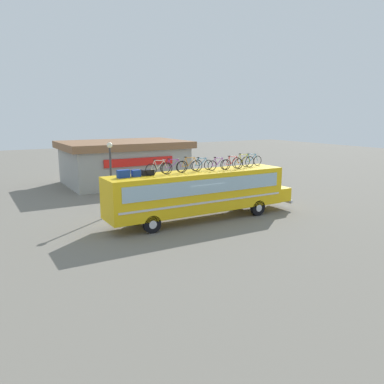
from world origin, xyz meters
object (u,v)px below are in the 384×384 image
(luggage_bag_3, at_px, (147,172))
(rooftop_bicycle_4, at_px, (202,165))
(rooftop_bicycle_2, at_px, (173,167))
(rooftop_bicycle_8, at_px, (252,161))
(luggage_bag_1, at_px, (123,174))
(rooftop_bicycle_6, at_px, (232,164))
(bus, at_px, (201,191))
(rooftop_bicycle_1, at_px, (159,168))
(rooftop_bicycle_5, at_px, (218,165))
(street_lamp, at_px, (111,169))
(rooftop_bicycle_3, at_px, (190,166))
(luggage_bag_2, at_px, (136,173))
(rooftop_bicycle_7, at_px, (243,162))

(luggage_bag_3, height_order, rooftop_bicycle_4, rooftop_bicycle_4)
(rooftop_bicycle_2, xyz_separation_m, rooftop_bicycle_8, (6.12, 0.11, 0.00))
(luggage_bag_1, bearing_deg, rooftop_bicycle_6, -2.67)
(bus, distance_m, rooftop_bicycle_1, 3.30)
(rooftop_bicycle_5, bearing_deg, street_lamp, 144.00)
(rooftop_bicycle_3, bearing_deg, luggage_bag_2, 179.18)
(luggage_bag_3, distance_m, rooftop_bicycle_6, 5.77)
(luggage_bag_3, height_order, rooftop_bicycle_6, rooftop_bicycle_6)
(luggage_bag_1, xyz_separation_m, rooftop_bicycle_3, (4.29, -0.01, 0.18))
(luggage_bag_1, xyz_separation_m, rooftop_bicycle_1, (2.15, -0.13, 0.17))
(bus, height_order, rooftop_bicycle_2, rooftop_bicycle_2)
(rooftop_bicycle_3, bearing_deg, rooftop_bicycle_1, -176.77)
(luggage_bag_1, relative_size, rooftop_bicycle_1, 0.40)
(bus, xyz_separation_m, luggage_bag_2, (-4.23, 0.17, 1.46))
(rooftop_bicycle_1, bearing_deg, luggage_bag_1, 176.47)
(luggage_bag_2, bearing_deg, rooftop_bicycle_8, 1.38)
(street_lamp, bearing_deg, luggage_bag_1, -98.38)
(luggage_bag_2, xyz_separation_m, rooftop_bicycle_4, (4.55, 0.21, 0.17))
(rooftop_bicycle_2, xyz_separation_m, rooftop_bicycle_4, (2.10, 0.11, -0.02))
(rooftop_bicycle_1, bearing_deg, street_lamp, 111.18)
(rooftop_bicycle_6, xyz_separation_m, street_lamp, (-6.72, 4.26, -0.38))
(rooftop_bicycle_3, relative_size, rooftop_bicycle_8, 1.05)
(rooftop_bicycle_3, distance_m, rooftop_bicycle_5, 1.99)
(rooftop_bicycle_2, distance_m, rooftop_bicycle_3, 1.08)
(bus, distance_m, luggage_bag_2, 4.48)
(rooftop_bicycle_5, bearing_deg, bus, 176.21)
(bus, height_order, luggage_bag_3, luggage_bag_3)
(street_lamp, bearing_deg, rooftop_bicycle_4, -37.67)
(luggage_bag_3, bearing_deg, rooftop_bicycle_8, 0.25)
(rooftop_bicycle_4, distance_m, street_lamp, 6.01)
(luggage_bag_2, height_order, luggage_bag_3, luggage_bag_2)
(bus, height_order, rooftop_bicycle_4, rooftop_bicycle_4)
(rooftop_bicycle_4, relative_size, rooftop_bicycle_7, 0.90)
(rooftop_bicycle_4, height_order, rooftop_bicycle_6, rooftop_bicycle_6)
(rooftop_bicycle_4, height_order, rooftop_bicycle_8, rooftop_bicycle_8)
(luggage_bag_3, xyz_separation_m, rooftop_bicycle_1, (0.60, -0.35, 0.22))
(rooftop_bicycle_6, relative_size, street_lamp, 0.35)
(rooftop_bicycle_1, relative_size, street_lamp, 0.36)
(rooftop_bicycle_7, xyz_separation_m, street_lamp, (-7.76, 4.05, -0.41))
(rooftop_bicycle_5, bearing_deg, luggage_bag_1, 178.00)
(luggage_bag_2, bearing_deg, luggage_bag_3, 12.55)
(rooftop_bicycle_6, bearing_deg, rooftop_bicycle_7, 11.44)
(rooftop_bicycle_4, bearing_deg, luggage_bag_2, -177.32)
(bus, bearing_deg, rooftop_bicycle_8, 5.02)
(luggage_bag_2, bearing_deg, rooftop_bicycle_2, 2.37)
(rooftop_bicycle_2, xyz_separation_m, rooftop_bicycle_3, (1.07, -0.15, 0.02))
(bus, distance_m, rooftop_bicycle_8, 4.66)
(rooftop_bicycle_3, xyz_separation_m, street_lamp, (-3.72, 3.93, -0.41))
(rooftop_bicycle_6, xyz_separation_m, rooftop_bicycle_8, (2.06, 0.59, 0.01))
(luggage_bag_2, height_order, rooftop_bicycle_4, rooftop_bicycle_4)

